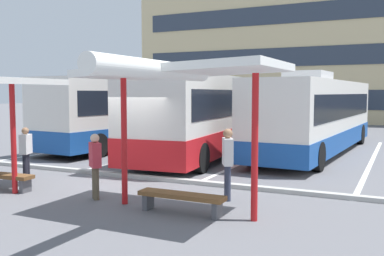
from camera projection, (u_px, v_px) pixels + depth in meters
name	position (u px, v px, depth m)	size (l,w,h in m)	color
ground_plane	(128.00, 179.00, 13.47)	(160.00, 160.00, 0.00)	slate
terminal_building	(323.00, 25.00, 43.92)	(33.58, 14.35, 21.41)	#D1BC8C
coach_bus_0	(132.00, 112.00, 21.50)	(3.58, 10.89, 3.62)	silver
coach_bus_1	(207.00, 115.00, 18.57)	(3.60, 11.67, 3.65)	silver
coach_bus_2	(317.00, 116.00, 19.10)	(3.35, 12.44, 3.48)	silver
lane_stripe_0	(99.00, 144.00, 22.60)	(0.16, 14.00, 0.01)	white
lane_stripe_1	(173.00, 149.00, 20.73)	(0.16, 14.00, 0.01)	white
lane_stripe_2	(263.00, 154.00, 18.85)	(0.16, 14.00, 0.01)	white
lane_stripe_3	(372.00, 161.00, 16.98)	(0.16, 14.00, 0.01)	white
bench_1	(3.00, 178.00, 11.89)	(1.83, 0.53, 0.45)	brown
waiting_shelter_1	(179.00, 74.00, 9.27)	(4.19, 4.60, 3.26)	red
bench_2	(181.00, 198.00, 9.57)	(1.99, 0.43, 0.45)	brown
platform_kerb	(131.00, 176.00, 13.62)	(44.00, 0.24, 0.12)	#ADADA8
waiting_passenger_0	(228.00, 159.00, 10.71)	(0.43, 0.55, 1.76)	#33384C
waiting_passenger_1	(26.00, 150.00, 13.28)	(0.38, 0.51, 1.59)	black
waiting_passenger_3	(95.00, 162.00, 10.81)	(0.50, 0.47, 1.63)	brown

